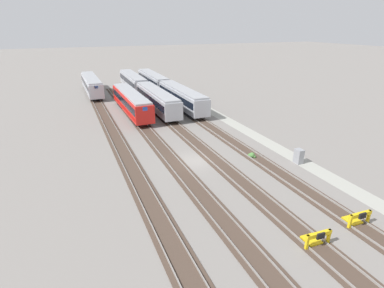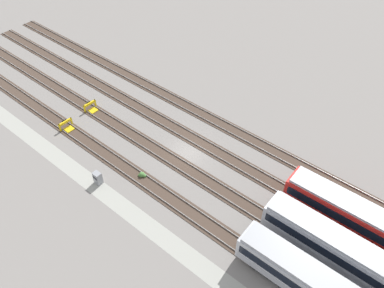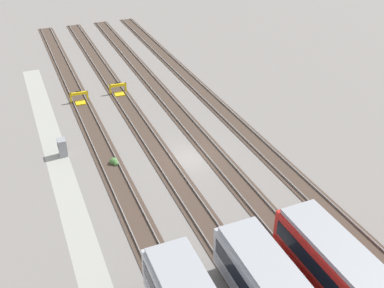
{
  "view_description": "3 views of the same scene",
  "coord_description": "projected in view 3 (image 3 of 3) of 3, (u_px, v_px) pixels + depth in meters",
  "views": [
    {
      "loc": [
        -27.67,
        11.89,
        13.99
      ],
      "look_at": [
        0.58,
        0.0,
        1.8
      ],
      "focal_mm": 28.0,
      "sensor_mm": 36.0,
      "label": 1
    },
    {
      "loc": [
        20.74,
        -24.61,
        33.53
      ],
      "look_at": [
        0.58,
        0.0,
        1.8
      ],
      "focal_mm": 35.0,
      "sensor_mm": 36.0,
      "label": 2
    },
    {
      "loc": [
        30.96,
        -12.81,
        21.76
      ],
      "look_at": [
        0.58,
        0.0,
        1.8
      ],
      "focal_mm": 42.0,
      "sensor_mm": 36.0,
      "label": 3
    }
  ],
  "objects": [
    {
      "name": "rail_track_near_inner",
      "position": [
        166.0,
        163.0,
        39.15
      ],
      "size": [
        90.0,
        2.24,
        0.21
      ],
      "color": "#47382D",
      "rests_on": "ground"
    },
    {
      "name": "rail_track_middle",
      "position": [
        213.0,
        153.0,
        40.66
      ],
      "size": [
        90.0,
        2.24,
        0.21
      ],
      "color": "#47382D",
      "rests_on": "ground"
    },
    {
      "name": "bumper_stop_near_inner_track",
      "position": [
        118.0,
        90.0,
        51.26
      ],
      "size": [
        1.38,
        2.01,
        1.22
      ],
      "color": "gold",
      "rests_on": "ground"
    },
    {
      "name": "rail_track_nearest",
      "position": [
        115.0,
        175.0,
        37.65
      ],
      "size": [
        90.0,
        2.23,
        0.21
      ],
      "color": "#47382D",
      "rests_on": "ground"
    },
    {
      "name": "electrical_cabinet",
      "position": [
        62.0,
        147.0,
        39.97
      ],
      "size": [
        0.9,
        0.73,
        1.6
      ],
      "color": "gray",
      "rests_on": "ground"
    },
    {
      "name": "ground_plane",
      "position": [
        189.0,
        158.0,
        39.93
      ],
      "size": [
        400.0,
        400.0,
        0.0
      ],
      "primitive_type": "plane",
      "color": "gray"
    },
    {
      "name": "service_walkway",
      "position": [
        66.0,
        187.0,
        36.31
      ],
      "size": [
        54.0,
        2.0,
        0.01
      ],
      "primitive_type": "cube",
      "color": "#9E9E93",
      "rests_on": "ground"
    },
    {
      "name": "weed_clump",
      "position": [
        114.0,
        162.0,
        39.0
      ],
      "size": [
        0.92,
        0.7,
        0.64
      ],
      "color": "#4C7F3D",
      "rests_on": "ground"
    },
    {
      "name": "rail_track_far_inner",
      "position": [
        256.0,
        143.0,
        42.16
      ],
      "size": [
        90.0,
        2.23,
        0.21
      ],
      "color": "#47382D",
      "rests_on": "ground"
    },
    {
      "name": "bumper_stop_nearest_track",
      "position": [
        80.0,
        98.0,
        49.33
      ],
      "size": [
        1.38,
        2.01,
        1.22
      ],
      "color": "gold",
      "rests_on": "ground"
    }
  ]
}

